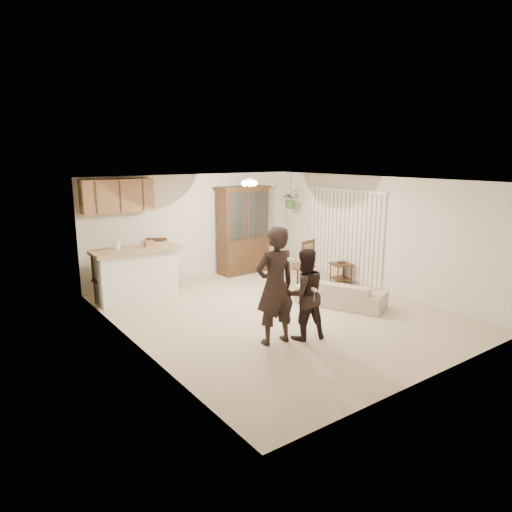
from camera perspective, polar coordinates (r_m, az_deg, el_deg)
floor at (r=8.79m, az=2.67°, el=-7.06°), size 6.50×6.50×0.00m
ceiling at (r=8.30m, az=2.85°, el=9.43°), size 5.50×6.50×0.02m
wall_back at (r=11.14m, az=-7.69°, el=3.66°), size 5.50×0.02×2.50m
wall_front at (r=6.32m, az=21.42°, el=-3.94°), size 5.50×0.02×2.50m
wall_left at (r=7.12m, az=-14.88°, el=-1.68°), size 0.02×6.50×2.50m
wall_right at (r=10.36m, az=14.78°, el=2.69°), size 0.02×6.50×2.50m
breakfast_bar at (r=9.74m, az=-14.67°, el=-2.43°), size 1.60×0.55×1.00m
bar_top at (r=9.62m, az=-14.85°, el=0.74°), size 1.75×0.70×0.08m
upper_cabinets at (r=10.13m, az=-16.93°, el=7.20°), size 1.50×0.34×0.70m
vertical_blinds at (r=10.94m, az=10.99°, el=2.59°), size 0.06×2.30×2.10m
ceiling_fixture at (r=9.38m, az=-0.81°, el=9.19°), size 0.36×0.36×0.20m
hanging_plant at (r=11.65m, az=4.35°, el=7.10°), size 0.43×0.37×0.48m
plant_cord at (r=11.62m, az=4.38°, el=8.69°), size 0.01×0.01×0.65m
sofa at (r=9.23m, az=10.55°, el=-3.93°), size 1.43×2.01×0.73m
adult at (r=7.15m, az=2.41°, el=-4.11°), size 0.69×0.49×1.80m
child at (r=7.44m, az=6.01°, el=-5.32°), size 0.77×0.67×1.35m
china_hutch at (r=11.51m, az=-1.63°, el=3.21°), size 1.41×0.58×2.19m
side_table at (r=10.81m, az=10.56°, el=-2.13°), size 0.54×0.54×0.54m
chair_bar at (r=9.68m, az=-17.86°, el=-3.90°), size 0.59×0.59×1.10m
chair_hutch_left at (r=10.48m, az=-12.29°, el=-2.30°), size 0.68×0.68×1.12m
chair_hutch_right at (r=10.32m, az=5.48°, el=-2.29°), size 0.59×0.59×1.12m
controller_adult at (r=6.65m, az=4.50°, el=-0.51°), size 0.07×0.17×0.05m
controller_child at (r=7.07m, az=7.31°, el=-4.22°), size 0.07×0.14×0.04m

